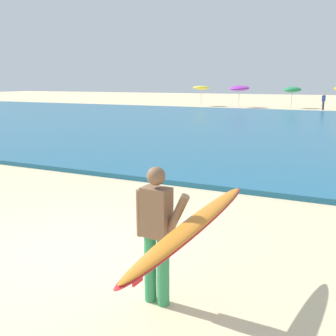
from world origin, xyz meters
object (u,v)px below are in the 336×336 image
Objects in this scene: beach_umbrella_1 at (239,88)px; beachgoer_near_row_left at (323,101)px; beach_umbrella_2 at (292,90)px; beach_umbrella_0 at (201,88)px; surfer_with_board at (174,228)px.

beachgoer_near_row_left is (8.34, -0.28, -1.15)m from beach_umbrella_1.
beach_umbrella_1 reaches higher than beachgoer_near_row_left.
beach_umbrella_2 reaches higher than beachgoer_near_row_left.
beach_umbrella_2 is at bearing 154.74° from beachgoer_near_row_left.
beach_umbrella_2 is 3.61m from beachgoer_near_row_left.
beach_umbrella_1 is at bearing -167.06° from beach_umbrella_2.
beach_umbrella_0 is 12.89m from beachgoer_near_row_left.
beach_umbrella_2 is at bearing 12.94° from beach_umbrella_1.
beachgoer_near_row_left is at bearing -1.94° from beach_umbrella_1.
beach_umbrella_1 is (4.46, -0.61, -0.00)m from beach_umbrella_0.
beach_umbrella_0 is at bearing 176.00° from beachgoer_near_row_left.
beach_umbrella_2 is at bearing 95.06° from surfer_with_board.
beachgoer_near_row_left is at bearing 90.29° from surfer_with_board.
surfer_with_board is 1.23× the size of beach_umbrella_1.
surfer_with_board is at bearing -70.62° from beach_umbrella_0.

